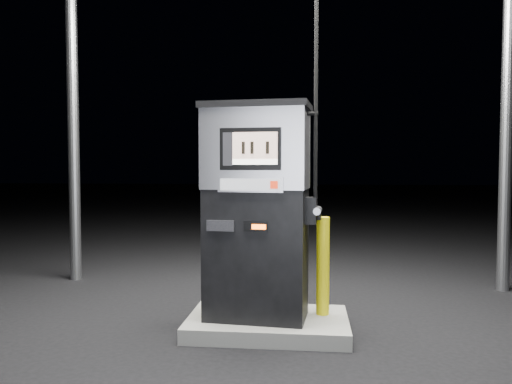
# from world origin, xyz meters

# --- Properties ---
(ground) EXTENTS (80.00, 80.00, 0.00)m
(ground) POSITION_xyz_m (0.00, 0.00, 0.00)
(ground) COLOR black
(ground) RESTS_ON ground
(pump_island) EXTENTS (1.60, 1.00, 0.15)m
(pump_island) POSITION_xyz_m (0.00, 0.00, 0.07)
(pump_island) COLOR slate
(pump_island) RESTS_ON ground
(fuel_dispenser) EXTENTS (1.20, 0.73, 4.42)m
(fuel_dispenser) POSITION_xyz_m (-0.11, -0.03, 1.24)
(fuel_dispenser) COLOR black
(fuel_dispenser) RESTS_ON pump_island
(bollard_left) EXTENTS (0.15, 0.15, 0.91)m
(bollard_left) POSITION_xyz_m (-0.61, 0.06, 0.61)
(bollard_left) COLOR yellow
(bollard_left) RESTS_ON pump_island
(bollard_right) EXTENTS (0.15, 0.15, 1.00)m
(bollard_right) POSITION_xyz_m (0.55, 0.14, 0.65)
(bollard_right) COLOR yellow
(bollard_right) RESTS_ON pump_island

